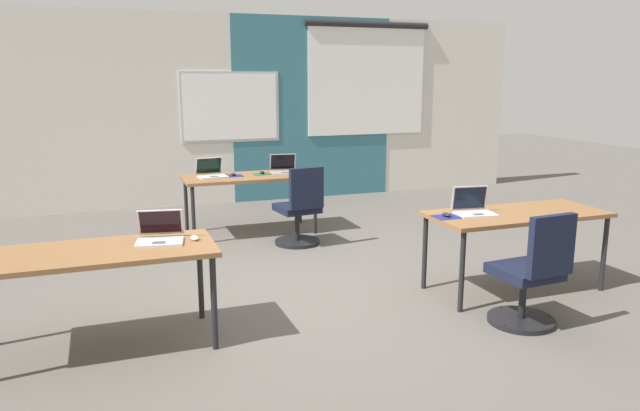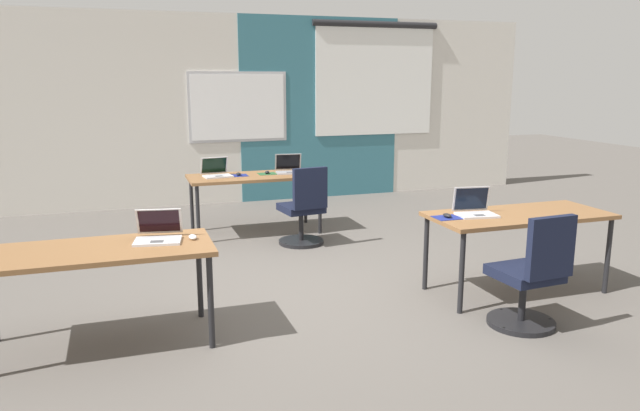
{
  "view_description": "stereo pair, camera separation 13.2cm",
  "coord_description": "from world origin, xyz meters",
  "px_view_note": "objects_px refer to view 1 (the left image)",
  "views": [
    {
      "loc": [
        -1.67,
        -4.89,
        1.89
      ],
      "look_at": [
        0.04,
        -0.19,
        0.82
      ],
      "focal_mm": 33.81,
      "sensor_mm": 36.0,
      "label": 1
    },
    {
      "loc": [
        -1.55,
        -4.94,
        1.89
      ],
      "look_at": [
        0.04,
        -0.19,
        0.82
      ],
      "focal_mm": 33.81,
      "sensor_mm": 36.0,
      "label": 2
    }
  ],
  "objects_px": {
    "chair_near_right_inner": "(531,280)",
    "laptop_near_right_inner": "(473,208)",
    "desk_near_left": "(98,258)",
    "mouse_far_left": "(233,174)",
    "laptop_near_left_inner": "(160,235)",
    "laptop_far_right": "(284,169)",
    "desk_far_center": "(250,180)",
    "mouse_far_right": "(262,172)",
    "laptop_far_left": "(211,173)",
    "mouse_near_right_inner": "(447,215)",
    "desk_near_right": "(516,219)",
    "chair_far_right": "(300,213)",
    "mouse_near_left_inner": "(195,238)"
  },
  "relations": [
    {
      "from": "desk_near_left",
      "to": "mouse_near_left_inner",
      "type": "distance_m",
      "value": 0.68
    },
    {
      "from": "laptop_far_left",
      "to": "laptop_far_right",
      "type": "height_order",
      "value": "laptop_far_right"
    },
    {
      "from": "mouse_near_left_inner",
      "to": "laptop_near_left_inner",
      "type": "bearing_deg",
      "value": 167.84
    },
    {
      "from": "mouse_near_right_inner",
      "to": "mouse_far_left",
      "type": "xyz_separation_m",
      "value": [
        -1.25,
        2.78,
        0.0
      ]
    },
    {
      "from": "mouse_far_left",
      "to": "laptop_near_left_inner",
      "type": "bearing_deg",
      "value": -112.33
    },
    {
      "from": "laptop_far_left",
      "to": "mouse_far_right",
      "type": "bearing_deg",
      "value": -7.8
    },
    {
      "from": "mouse_far_left",
      "to": "mouse_near_left_inner",
      "type": "xyz_separation_m",
      "value": [
        -0.88,
        -2.79,
        -0.0
      ]
    },
    {
      "from": "laptop_near_right_inner",
      "to": "mouse_far_right",
      "type": "bearing_deg",
      "value": 121.05
    },
    {
      "from": "chair_near_right_inner",
      "to": "desk_near_left",
      "type": "bearing_deg",
      "value": -17.23
    },
    {
      "from": "chair_near_right_inner",
      "to": "mouse_far_right",
      "type": "xyz_separation_m",
      "value": [
        -1.17,
        3.57,
        0.36
      ]
    },
    {
      "from": "laptop_near_right_inner",
      "to": "laptop_far_left",
      "type": "distance_m",
      "value": 3.32
    },
    {
      "from": "laptop_far_left",
      "to": "laptop_near_left_inner",
      "type": "bearing_deg",
      "value": -114.06
    },
    {
      "from": "desk_near_right",
      "to": "mouse_far_right",
      "type": "relative_size",
      "value": 14.09
    },
    {
      "from": "desk_near_left",
      "to": "laptop_near_left_inner",
      "type": "bearing_deg",
      "value": 11.52
    },
    {
      "from": "desk_near_right",
      "to": "laptop_far_right",
      "type": "bearing_deg",
      "value": 114.4
    },
    {
      "from": "desk_near_left",
      "to": "laptop_far_right",
      "type": "height_order",
      "value": "laptop_far_right"
    },
    {
      "from": "chair_far_right",
      "to": "laptop_far_left",
      "type": "bearing_deg",
      "value": -50.4
    },
    {
      "from": "desk_far_center",
      "to": "laptop_near_right_inner",
      "type": "height_order",
      "value": "laptop_near_right_inner"
    },
    {
      "from": "chair_near_right_inner",
      "to": "mouse_near_right_inner",
      "type": "bearing_deg",
      "value": -73.99
    },
    {
      "from": "mouse_near_right_inner",
      "to": "laptop_near_left_inner",
      "type": "distance_m",
      "value": 2.38
    },
    {
      "from": "laptop_far_left",
      "to": "desk_near_right",
      "type": "bearing_deg",
      "value": -59.05
    },
    {
      "from": "laptop_far_left",
      "to": "mouse_near_left_inner",
      "type": "xyz_separation_m",
      "value": [
        -0.62,
        -2.82,
        -0.03
      ]
    },
    {
      "from": "desk_near_left",
      "to": "mouse_far_left",
      "type": "xyz_separation_m",
      "value": [
        1.55,
        2.82,
        0.08
      ]
    },
    {
      "from": "chair_far_right",
      "to": "desk_near_right",
      "type": "bearing_deg",
      "value": 115.69
    },
    {
      "from": "mouse_far_left",
      "to": "chair_far_right",
      "type": "distance_m",
      "value": 1.03
    },
    {
      "from": "chair_near_right_inner",
      "to": "laptop_near_left_inner",
      "type": "distance_m",
      "value": 2.81
    },
    {
      "from": "laptop_far_left",
      "to": "mouse_far_left",
      "type": "height_order",
      "value": "laptop_far_left"
    },
    {
      "from": "laptop_near_right_inner",
      "to": "chair_far_right",
      "type": "bearing_deg",
      "value": 123.43
    },
    {
      "from": "mouse_near_right_inner",
      "to": "chair_far_right",
      "type": "distance_m",
      "value": 2.16
    },
    {
      "from": "laptop_near_right_inner",
      "to": "mouse_far_left",
      "type": "distance_m",
      "value": 3.16
    },
    {
      "from": "desk_near_left",
      "to": "chair_far_right",
      "type": "relative_size",
      "value": 1.74
    },
    {
      "from": "chair_near_right_inner",
      "to": "desk_near_right",
      "type": "bearing_deg",
      "value": -123.19
    },
    {
      "from": "laptop_near_right_inner",
      "to": "chair_near_right_inner",
      "type": "relative_size",
      "value": 0.4
    },
    {
      "from": "chair_far_right",
      "to": "laptop_near_left_inner",
      "type": "height_order",
      "value": "laptop_near_left_inner"
    },
    {
      "from": "desk_near_left",
      "to": "desk_far_center",
      "type": "relative_size",
      "value": 1.0
    },
    {
      "from": "laptop_near_right_inner",
      "to": "mouse_far_left",
      "type": "xyz_separation_m",
      "value": [
        -1.54,
        2.75,
        -0.03
      ]
    },
    {
      "from": "desk_far_center",
      "to": "chair_far_right",
      "type": "height_order",
      "value": "chair_far_right"
    },
    {
      "from": "chair_near_right_inner",
      "to": "laptop_near_right_inner",
      "type": "bearing_deg",
      "value": -94.12
    },
    {
      "from": "chair_near_right_inner",
      "to": "desk_far_center",
      "type": "bearing_deg",
      "value": -73.14
    },
    {
      "from": "chair_near_right_inner",
      "to": "mouse_far_left",
      "type": "height_order",
      "value": "chair_near_right_inner"
    },
    {
      "from": "laptop_near_left_inner",
      "to": "mouse_far_right",
      "type": "bearing_deg",
      "value": 71.55
    },
    {
      "from": "laptop_far_right",
      "to": "desk_near_right",
      "type": "bearing_deg",
      "value": -57.07
    },
    {
      "from": "desk_near_right",
      "to": "chair_near_right_inner",
      "type": "distance_m",
      "value": 0.88
    },
    {
      "from": "mouse_far_right",
      "to": "laptop_far_left",
      "type": "bearing_deg",
      "value": 178.93
    },
    {
      "from": "desk_near_left",
      "to": "mouse_near_right_inner",
      "type": "bearing_deg",
      "value": 0.92
    },
    {
      "from": "mouse_far_right",
      "to": "mouse_far_left",
      "type": "bearing_deg",
      "value": -176.86
    },
    {
      "from": "desk_near_left",
      "to": "mouse_far_right",
      "type": "xyz_separation_m",
      "value": [
        1.92,
        2.84,
        0.08
      ]
    },
    {
      "from": "chair_near_right_inner",
      "to": "laptop_far_left",
      "type": "xyz_separation_m",
      "value": [
        -1.8,
        3.59,
        0.39
      ]
    },
    {
      "from": "laptop_near_right_inner",
      "to": "laptop_far_right",
      "type": "height_order",
      "value": "laptop_near_right_inner"
    },
    {
      "from": "laptop_near_left_inner",
      "to": "mouse_far_left",
      "type": "bearing_deg",
      "value": 77.53
    }
  ]
}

